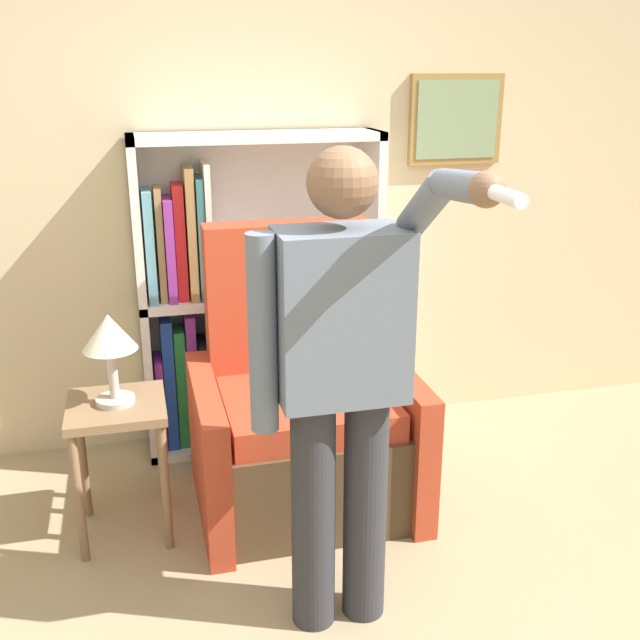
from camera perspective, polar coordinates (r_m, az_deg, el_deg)
The scene contains 6 objects.
wall_back at distance 3.74m, azimuth -6.34°, elevation 11.57°, with size 8.00×0.11×2.80m.
bookcase at distance 3.71m, azimuth -6.80°, elevation 0.99°, with size 1.18×0.28×1.57m.
armchair at distance 3.34m, azimuth -1.45°, elevation -7.59°, with size 0.94×0.81×1.22m.
person_standing at distance 2.38m, azimuth 1.62°, elevation -4.07°, with size 0.56×0.78×1.65m.
side_table at distance 3.16m, azimuth -15.11°, elevation -8.12°, with size 0.39×0.39×0.59m.
table_lamp at distance 3.01m, azimuth -15.74°, elevation -1.43°, with size 0.21×0.21×0.37m.
Camera 1 is at (-0.51, -1.64, 1.87)m, focal length 42.00 mm.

